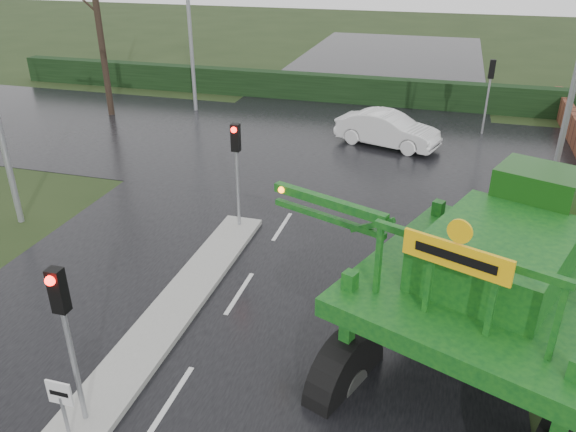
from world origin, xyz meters
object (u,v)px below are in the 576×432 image
(keep_left_sign, at_px, (61,401))
(street_light_right, at_px, (576,29))
(traffic_signal_mid, at_px, (236,154))
(crop_sprayer, at_px, (358,268))
(traffic_signal_far, at_px, (490,80))
(white_sedan, at_px, (386,146))
(traffic_signal_near, at_px, (63,315))

(keep_left_sign, relative_size, street_light_right, 0.14)
(traffic_signal_mid, xyz_separation_m, crop_sprayer, (4.69, -5.71, 0.11))
(keep_left_sign, bearing_deg, traffic_signal_far, 70.07)
(crop_sprayer, bearing_deg, keep_left_sign, -123.51)
(street_light_right, relative_size, white_sedan, 2.16)
(traffic_signal_mid, xyz_separation_m, street_light_right, (9.49, 4.51, 3.40))
(keep_left_sign, relative_size, traffic_signal_near, 0.38)
(traffic_signal_far, bearing_deg, crop_sprayer, 80.33)
(keep_left_sign, bearing_deg, crop_sprayer, 34.97)
(street_light_right, relative_size, crop_sprayer, 1.04)
(street_light_right, bearing_deg, traffic_signal_far, 101.95)
(traffic_signal_mid, relative_size, traffic_signal_far, 1.00)
(traffic_signal_mid, bearing_deg, traffic_signal_near, -90.00)
(keep_left_sign, xyz_separation_m, traffic_signal_far, (7.80, 21.51, 1.53))
(keep_left_sign, bearing_deg, white_sedan, 79.03)
(crop_sprayer, height_order, white_sedan, crop_sprayer)
(keep_left_sign, relative_size, traffic_signal_mid, 0.38)
(street_light_right, bearing_deg, traffic_signal_mid, -154.60)
(crop_sprayer, bearing_deg, white_sedan, 115.72)
(keep_left_sign, distance_m, white_sedan, 18.84)
(keep_left_sign, relative_size, traffic_signal_far, 0.38)
(keep_left_sign, xyz_separation_m, crop_sprayer, (4.69, 3.28, 1.65))
(traffic_signal_near, relative_size, street_light_right, 0.35)
(traffic_signal_near, relative_size, white_sedan, 0.76)
(crop_sprayer, bearing_deg, traffic_signal_near, -127.75)
(traffic_signal_near, xyz_separation_m, traffic_signal_far, (7.80, 21.02, 0.00))
(keep_left_sign, height_order, white_sedan, keep_left_sign)
(traffic_signal_near, xyz_separation_m, traffic_signal_mid, (0.00, 8.50, 0.00))
(traffic_signal_far, bearing_deg, traffic_signal_near, 69.64)
(traffic_signal_far, relative_size, street_light_right, 0.35)
(street_light_right, xyz_separation_m, white_sedan, (-5.92, 4.97, -5.99))
(keep_left_sign, bearing_deg, traffic_signal_mid, 90.00)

